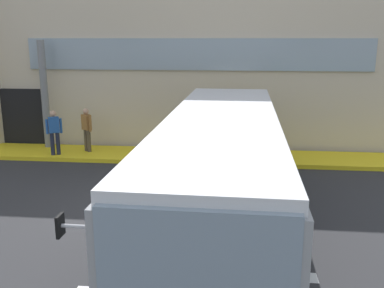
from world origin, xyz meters
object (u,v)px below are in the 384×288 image
object	(u,v)px
entry_support_column	(45,95)
bus_main_foreground	(222,172)
safety_bollard_yellow	(149,154)
passenger_by_doorway	(87,128)
passenger_near_column	(54,130)

from	to	relation	value
entry_support_column	bus_main_foreground	distance (m)	9.72
bus_main_foreground	safety_bollard_yellow	size ratio (longest dim) A/B	12.52
entry_support_column	passenger_by_doorway	world-z (taller)	entry_support_column
entry_support_column	safety_bollard_yellow	size ratio (longest dim) A/B	4.66
bus_main_foreground	passenger_near_column	distance (m)	8.31
entry_support_column	safety_bollard_yellow	world-z (taller)	entry_support_column
entry_support_column	passenger_by_doorway	size ratio (longest dim) A/B	2.50
passenger_by_doorway	safety_bollard_yellow	bearing A→B (deg)	-25.19
entry_support_column	passenger_near_column	world-z (taller)	entry_support_column
entry_support_column	safety_bollard_yellow	distance (m)	5.16
bus_main_foreground	passenger_near_column	size ratio (longest dim) A/B	6.73
entry_support_column	passenger_by_doorway	xyz separation A→B (m)	(1.82, -0.55, -1.17)
bus_main_foreground	passenger_by_doorway	distance (m)	8.00
passenger_near_column	entry_support_column	bearing A→B (deg)	124.35
entry_support_column	bus_main_foreground	xyz separation A→B (m)	(7.19, -6.47, -0.91)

